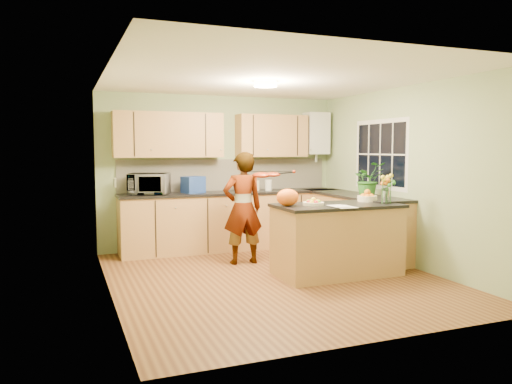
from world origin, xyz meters
name	(u,v)px	position (x,y,z in m)	size (l,w,h in m)	color
floor	(274,278)	(0.00, 0.00, 0.00)	(4.50, 4.50, 0.00)	#572F19
ceiling	(275,78)	(0.00, 0.00, 2.50)	(4.00, 4.50, 0.02)	white
wall_back	(221,172)	(0.00, 2.25, 1.25)	(4.00, 0.02, 2.50)	#93A878
wall_front	(382,195)	(0.00, -2.25, 1.25)	(4.00, 0.02, 2.50)	#93A878
wall_left	(108,184)	(-2.00, 0.00, 1.25)	(0.02, 4.50, 2.50)	#93A878
wall_right	(406,176)	(2.00, 0.00, 1.25)	(0.02, 4.50, 2.50)	#93A878
back_counter	(232,220)	(0.10, 1.95, 0.47)	(3.64, 0.62, 0.94)	#B28447
right_counter	(353,224)	(1.70, 0.85, 0.47)	(0.62, 2.24, 0.94)	#B28447
splashback	(227,175)	(0.10, 2.23, 1.20)	(3.60, 0.02, 0.52)	beige
upper_cabinets	(213,135)	(-0.18, 2.08, 1.85)	(3.20, 0.34, 0.70)	#B28447
boiler	(316,134)	(1.70, 2.09, 1.90)	(0.40, 0.30, 0.86)	silver
window_right	(380,154)	(1.99, 0.60, 1.55)	(0.01, 1.30, 1.05)	silver
light_switch	(115,183)	(-1.99, -0.60, 1.30)	(0.02, 0.09, 0.09)	silver
ceiling_lamp	(265,84)	(0.00, 0.30, 2.46)	(0.30, 0.30, 0.07)	#FFEABF
peninsula_island	(337,239)	(0.83, -0.14, 0.46)	(1.61, 0.82, 0.92)	#B28447
fruit_dish	(313,202)	(0.48, -0.14, 0.96)	(0.27, 0.27, 0.09)	#F1E4C1
orange_bowl	(367,197)	(1.38, 0.01, 0.99)	(0.26, 0.26, 0.15)	#F1E4C1
flower_vase	(385,182)	(1.43, -0.32, 1.21)	(0.23, 0.23, 0.43)	silver
orange_bag	(288,197)	(0.14, -0.09, 1.03)	(0.29, 0.24, 0.22)	orange
papers	(343,207)	(0.73, -0.44, 0.93)	(0.24, 0.33, 0.01)	white
violinist	(243,208)	(-0.09, 0.91, 0.79)	(0.58, 0.38, 1.59)	tan
violin	(262,175)	(0.11, 0.69, 1.27)	(0.62, 0.25, 0.12)	#4E1104
microwave	(149,184)	(-1.24, 1.95, 1.10)	(0.58, 0.39, 0.32)	silver
blue_box	(193,185)	(-0.55, 1.96, 1.07)	(0.32, 0.24, 0.26)	navy
kettle	(238,185)	(0.20, 1.92, 1.05)	(0.14, 0.14, 0.27)	#AFAFB4
jar_cream	(256,186)	(0.54, 2.00, 1.02)	(0.11, 0.11, 0.17)	#F1E4C1
jar_white	(268,185)	(0.72, 1.91, 1.03)	(0.12, 0.12, 0.18)	silver
potted_plant	(368,179)	(1.70, 0.48, 1.19)	(0.45, 0.39, 0.50)	#2A6C24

